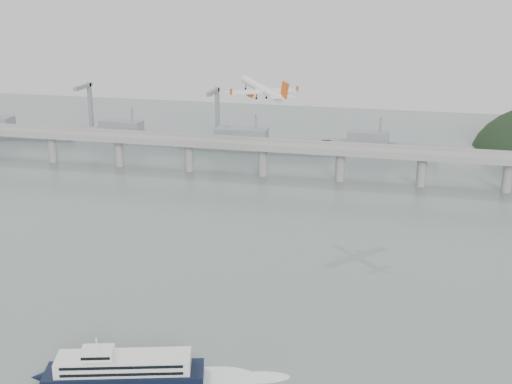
# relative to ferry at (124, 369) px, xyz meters

# --- Properties ---
(ground) EXTENTS (900.00, 900.00, 0.00)m
(ground) POSITION_rel_ferry_xyz_m (20.88, 39.77, -4.27)
(ground) COLOR slate
(ground) RESTS_ON ground
(bridge) EXTENTS (800.00, 22.00, 23.90)m
(bridge) POSITION_rel_ferry_xyz_m (19.73, 239.77, 13.38)
(bridge) COLOR gray
(bridge) RESTS_ON ground
(distant_fleet) EXTENTS (453.00, 60.90, 40.00)m
(distant_fleet) POSITION_rel_ferry_xyz_m (-134.48, 304.85, 1.95)
(distant_fleet) COLOR slate
(distant_fleet) RESTS_ON ground
(ferry) EXTENTS (81.79, 31.45, 15.76)m
(ferry) POSITION_rel_ferry_xyz_m (0.00, 0.00, 0.00)
(ferry) COLOR black
(ferry) RESTS_ON ground
(airliner) EXTENTS (35.03, 34.16, 11.41)m
(airliner) POSITION_rel_ferry_xyz_m (11.46, 147.99, 67.02)
(airliner) COLOR white
(airliner) RESTS_ON ground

